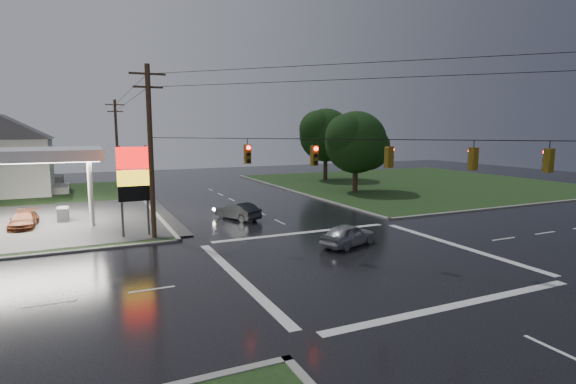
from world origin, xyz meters
name	(u,v)px	position (x,y,z in m)	size (l,w,h in m)	color
ground	(361,259)	(0.00, 0.00, 0.00)	(120.00, 120.00, 0.00)	black
grass_ne	(416,183)	(26.00, 26.00, 0.04)	(36.00, 36.00, 0.08)	#1D3216
pylon_sign	(134,176)	(-10.50, 10.50, 4.01)	(2.00, 0.35, 6.00)	#59595E
utility_pole_nw	(151,150)	(-9.50, 9.50, 5.72)	(2.20, 0.32, 11.00)	#382619
utility_pole_n	(117,142)	(-9.50, 38.00, 5.47)	(2.20, 0.32, 10.50)	#382619
traffic_signals	(364,140)	(0.02, -0.02, 6.48)	(26.87, 26.87, 1.47)	black
house_near	(3,154)	(-20.95, 36.00, 4.41)	(11.05, 8.48, 8.60)	silver
house_far	(9,150)	(-21.95, 48.00, 4.41)	(11.05, 8.48, 8.60)	silver
tree_ne_near	(357,143)	(14.14, 21.99, 5.56)	(7.99, 6.80, 8.98)	black
tree_ne_far	(327,135)	(17.15, 33.99, 6.18)	(8.46, 7.20, 9.80)	black
car_north	(238,211)	(-2.59, 13.24, 0.67)	(1.42, 4.09, 1.35)	black
car_crossing	(348,235)	(0.94, 2.78, 0.68)	(1.61, 4.00, 1.36)	gray
car_pump	(24,220)	(-17.48, 16.61, 0.58)	(1.63, 4.01, 1.16)	#562613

